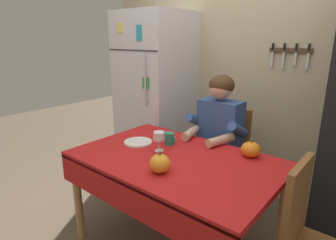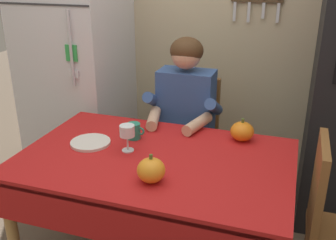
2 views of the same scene
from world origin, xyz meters
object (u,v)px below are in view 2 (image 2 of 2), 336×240
at_px(chair_right_side, 335,226).
at_px(coffee_mug, 134,131).
at_px(seated_person, 183,117).
at_px(dining_table, 154,172).
at_px(pumpkin_medium, 242,131).
at_px(serving_tray, 90,142).
at_px(wine_glass, 127,132).
at_px(refrigerator, 78,70).
at_px(chair_behind_person, 190,137).
at_px(pumpkin_large, 151,170).

relative_size(chair_right_side, coffee_mug, 8.93).
relative_size(seated_person, chair_right_side, 1.34).
xyz_separation_m(dining_table, pumpkin_medium, (0.39, 0.36, 0.14)).
relative_size(chair_right_side, serving_tray, 4.24).
distance_m(wine_glass, pumpkin_medium, 0.64).
bearing_deg(chair_right_side, coffee_mug, 171.86).
bearing_deg(coffee_mug, dining_table, -45.40).
xyz_separation_m(refrigerator, seated_person, (0.93, -0.28, -0.16)).
height_order(chair_behind_person, pumpkin_large, chair_behind_person).
bearing_deg(serving_tray, dining_table, -7.21).
relative_size(seated_person, pumpkin_medium, 9.41).
relative_size(refrigerator, pumpkin_medium, 13.60).
bearing_deg(chair_behind_person, wine_glass, -100.35).
relative_size(chair_behind_person, coffee_mug, 8.93).
xyz_separation_m(dining_table, chair_right_side, (0.90, 0.04, -0.14)).
height_order(refrigerator, chair_right_side, refrigerator).
bearing_deg(refrigerator, chair_behind_person, -5.57).
relative_size(seated_person, coffee_mug, 11.95).
distance_m(wine_glass, pumpkin_large, 0.34).
bearing_deg(refrigerator, chair_right_side, -24.58).
bearing_deg(seated_person, pumpkin_large, -83.69).
bearing_deg(wine_glass, seated_person, 76.32).
height_order(dining_table, chair_behind_person, chair_behind_person).
bearing_deg(seated_person, serving_tray, -123.65).
xyz_separation_m(refrigerator, pumpkin_medium, (1.34, -0.52, -0.11)).
xyz_separation_m(wine_glass, serving_tray, (-0.23, 0.01, -0.10)).
distance_m(dining_table, wine_glass, 0.25).
bearing_deg(pumpkin_medium, wine_glass, -149.43).
bearing_deg(dining_table, refrigerator, 137.09).
xyz_separation_m(chair_behind_person, seated_person, (0.00, -0.19, 0.23)).
height_order(coffee_mug, serving_tray, coffee_mug).
relative_size(chair_behind_person, pumpkin_large, 6.79).
xyz_separation_m(dining_table, pumpkin_large, (0.07, -0.22, 0.14)).
bearing_deg(chair_right_side, pumpkin_medium, 147.25).
relative_size(chair_behind_person, chair_right_side, 1.00).
distance_m(seated_person, serving_tray, 0.67).
relative_size(wine_glass, serving_tray, 0.67).
bearing_deg(chair_right_side, refrigerator, 155.42).
bearing_deg(pumpkin_medium, chair_right_side, -32.75).
relative_size(dining_table, chair_behind_person, 1.51).
bearing_deg(refrigerator, coffee_mug, -42.26).
distance_m(coffee_mug, pumpkin_medium, 0.61).
bearing_deg(serving_tray, pumpkin_medium, 21.81).
height_order(refrigerator, seated_person, refrigerator).
xyz_separation_m(chair_right_side, coffee_mug, (-1.09, 0.16, 0.27)).
relative_size(dining_table, serving_tray, 6.38).
xyz_separation_m(chair_behind_person, coffee_mug, (-0.17, -0.60, 0.27)).
xyz_separation_m(coffee_mug, pumpkin_medium, (0.58, 0.17, 0.01)).
bearing_deg(pumpkin_large, dining_table, 107.76).
xyz_separation_m(chair_behind_person, wine_glass, (-0.14, -0.76, 0.34)).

